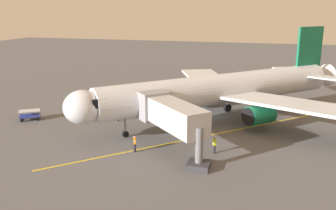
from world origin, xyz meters
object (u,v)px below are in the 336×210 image
object	(u,v)px
baggage_cart_near_nose	(30,115)
ground_crew_wing_walker	(214,145)
ground_crew_marshaller	(135,144)
ground_crew_loader	(118,114)
airplane	(224,89)
jet_bridge	(168,113)
safety_cone_nose_right	(91,102)
safety_cone_nose_left	(113,100)

from	to	relation	value
baggage_cart_near_nose	ground_crew_wing_walker	bearing A→B (deg)	169.43
ground_crew_marshaller	baggage_cart_near_nose	xyz separation A→B (m)	(17.02, -6.48, -0.23)
ground_crew_loader	ground_crew_wing_walker	bearing A→B (deg)	151.79
baggage_cart_near_nose	airplane	bearing A→B (deg)	-163.36
ground_crew_wing_walker	ground_crew_loader	xyz separation A→B (m)	(13.60, -7.30, 0.00)
jet_bridge	safety_cone_nose_right	xyz separation A→B (m)	(16.21, -13.99, -3.49)
ground_crew_wing_walker	ground_crew_loader	bearing A→B (deg)	-28.21
jet_bridge	safety_cone_nose_right	world-z (taller)	jet_bridge
ground_crew_marshaller	ground_crew_wing_walker	world-z (taller)	same
ground_crew_loader	safety_cone_nose_left	world-z (taller)	ground_crew_loader
ground_crew_marshaller	safety_cone_nose_left	distance (m)	21.10
jet_bridge	safety_cone_nose_right	size ratio (longest dim) A/B	17.31
airplane	safety_cone_nose_right	distance (m)	20.78
ground_crew_wing_walker	ground_crew_loader	size ratio (longest dim) A/B	1.00
airplane	jet_bridge	bearing A→B (deg)	70.79
ground_crew_loader	jet_bridge	bearing A→B (deg)	140.44
airplane	ground_crew_wing_walker	bearing A→B (deg)	93.32
jet_bridge	baggage_cart_near_nose	world-z (taller)	jet_bridge
jet_bridge	ground_crew_wing_walker	size ratio (longest dim) A/B	5.57
baggage_cart_near_nose	safety_cone_nose_right	world-z (taller)	baggage_cart_near_nose
safety_cone_nose_left	safety_cone_nose_right	distance (m)	3.50
ground_crew_loader	baggage_cart_near_nose	size ratio (longest dim) A/B	0.58
ground_crew_wing_walker	ground_crew_loader	world-z (taller)	same
ground_crew_wing_walker	baggage_cart_near_nose	xyz separation A→B (m)	(24.77, -4.62, -0.23)
safety_cone_nose_left	ground_crew_loader	bearing A→B (deg)	117.91
ground_crew_loader	safety_cone_nose_right	size ratio (longest dim) A/B	3.11
baggage_cart_near_nose	safety_cone_nose_left	distance (m)	13.35
safety_cone_nose_left	jet_bridge	bearing A→B (deg)	129.80
ground_crew_loader	safety_cone_nose_left	bearing A→B (deg)	-62.09
ground_crew_marshaller	baggage_cart_near_nose	distance (m)	18.21
jet_bridge	baggage_cart_near_nose	bearing A→B (deg)	-12.97
jet_bridge	safety_cone_nose_left	world-z (taller)	jet_bridge
ground_crew_marshaller	jet_bridge	bearing A→B (deg)	-147.51
airplane	baggage_cart_near_nose	distance (m)	25.36
airplane	ground_crew_marshaller	xyz separation A→B (m)	(7.07, 13.68, -3.12)
airplane	ground_crew_wing_walker	xyz separation A→B (m)	(-0.69, 11.82, -3.12)
ground_crew_marshaller	ground_crew_loader	xyz separation A→B (m)	(5.85, -9.16, 0.00)
ground_crew_loader	safety_cone_nose_left	size ratio (longest dim) A/B	3.11
baggage_cart_near_nose	ground_crew_marshaller	bearing A→B (deg)	159.14
airplane	ground_crew_loader	size ratio (longest dim) A/B	19.38
airplane	ground_crew_wing_walker	size ratio (longest dim) A/B	19.38
ground_crew_marshaller	ground_crew_wing_walker	bearing A→B (deg)	-166.49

